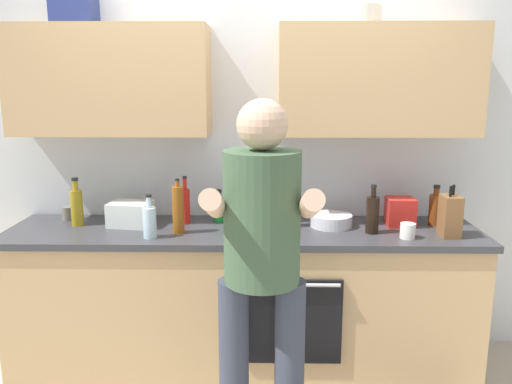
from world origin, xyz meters
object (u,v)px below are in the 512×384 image
object	(u,v)px
bottle_hotsauce	(185,205)
bottle_syrup	(178,209)
bottle_soda	(219,208)
grocery_bag_produce	(131,214)
bottle_vinegar	(435,209)
cup_stoneware	(69,213)
cup_coffee	(408,231)
bottle_soy	(373,214)
person_standing	(262,257)
knife_block	(450,216)
grocery_bag_crisps	(400,212)
mixing_bowl	(331,220)
bottle_water	(150,221)
bottle_wine	(289,206)
bottle_oil	(77,206)

from	to	relation	value
bottle_hotsauce	bottle_syrup	world-z (taller)	bottle_syrup
bottle_soda	grocery_bag_produce	world-z (taller)	bottle_soda
bottle_vinegar	bottle_soda	distance (m)	1.35
grocery_bag_produce	bottle_vinegar	bearing A→B (deg)	1.51
cup_stoneware	grocery_bag_produce	distance (m)	0.45
bottle_soda	cup_coffee	world-z (taller)	bottle_soda
bottle_hotsauce	bottle_soy	size ratio (longest dim) A/B	1.04
person_standing	knife_block	distance (m)	1.27
bottle_hotsauce	cup_stoneware	world-z (taller)	bottle_hotsauce
bottle_hotsauce	grocery_bag_crisps	distance (m)	1.33
mixing_bowl	bottle_vinegar	bearing A→B (deg)	4.10
bottle_soy	knife_block	world-z (taller)	knife_block
bottle_soda	bottle_water	bearing A→B (deg)	-134.97
grocery_bag_produce	grocery_bag_crisps	bearing A→B (deg)	1.17
mixing_bowl	grocery_bag_produce	distance (m)	1.23
bottle_wine	mixing_bowl	xyz separation A→B (m)	(0.26, 0.01, -0.09)
bottle_soda	mixing_bowl	xyz separation A→B (m)	(0.70, -0.11, -0.05)
bottle_soda	cup_coffee	distance (m)	1.16
bottle_hotsauce	bottle_soy	distance (m)	1.14
bottle_water	bottle_syrup	distance (m)	0.18
bottle_hotsauce	grocery_bag_produce	distance (m)	0.34
bottle_wine	bottle_soy	bearing A→B (deg)	-14.84
bottle_water	bottle_oil	size ratio (longest dim) A/B	0.85
bottle_water	cup_stoneware	xyz separation A→B (m)	(-0.60, 0.38, -0.05)
bottle_syrup	cup_stoneware	bearing A→B (deg)	159.55
bottle_soy	mixing_bowl	distance (m)	0.27
cup_coffee	grocery_bag_crisps	size ratio (longest dim) A/B	0.50
person_standing	knife_block	size ratio (longest dim) A/B	5.73
bottle_water	mixing_bowl	size ratio (longest dim) A/B	0.98
person_standing	knife_block	xyz separation A→B (m)	(1.07, 0.69, 0.01)
bottle_oil	grocery_bag_produce	bearing A→B (deg)	-1.25
bottle_vinegar	mixing_bowl	xyz separation A→B (m)	(-0.65, -0.05, -0.07)
person_standing	cup_stoneware	distance (m)	1.60
bottle_soda	bottle_oil	size ratio (longest dim) A/B	0.69
cup_stoneware	grocery_bag_crisps	distance (m)	2.09
bottle_soy	cup_stoneware	xyz separation A→B (m)	(-1.88, 0.26, -0.07)
knife_block	grocery_bag_crisps	bearing A→B (deg)	134.95
cup_stoneware	grocery_bag_crisps	bearing A→B (deg)	-2.58
bottle_soy	knife_block	size ratio (longest dim) A/B	0.97
bottle_vinegar	grocery_bag_crisps	size ratio (longest dim) A/B	1.45
bottle_syrup	bottle_hotsauce	bearing A→B (deg)	87.01
bottle_vinegar	cup_stoneware	distance (m)	2.31
mixing_bowl	bottle_water	bearing A→B (deg)	-166.57
bottle_wine	bottle_vinegar	distance (m)	0.91
bottle_vinegar	mixing_bowl	world-z (taller)	bottle_vinegar
grocery_bag_crisps	grocery_bag_produce	world-z (taller)	grocery_bag_crisps
bottle_wine	bottle_hotsauce	distance (m)	0.64
bottle_vinegar	bottle_oil	distance (m)	2.21
mixing_bowl	bottle_soda	bearing A→B (deg)	171.34
bottle_syrup	cup_stoneware	size ratio (longest dim) A/B	3.69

